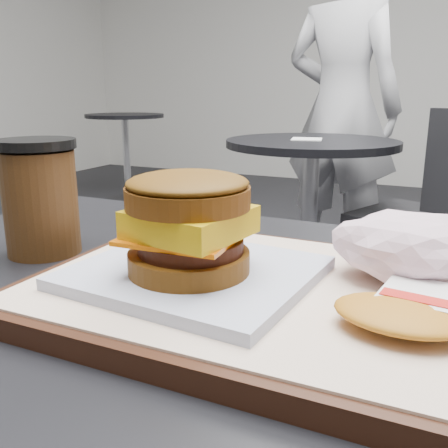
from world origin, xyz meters
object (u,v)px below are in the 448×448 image
(serving_tray, at_px, (261,293))
(breakfast_sandwich, at_px, (191,236))
(hash_brown, at_px, (427,312))
(neighbor_table, at_px, (310,188))
(patron, at_px, (341,109))
(neighbor_chair, at_px, (438,208))
(coffee_cup, at_px, (40,198))
(crumpled_wrapper, at_px, (413,247))

(serving_tray, relative_size, breakfast_sandwich, 1.87)
(serving_tray, xyz_separation_m, breakfast_sandwich, (-0.05, -0.02, 0.05))
(hash_brown, distance_m, neighbor_table, 1.76)
(hash_brown, bearing_deg, patron, 103.65)
(serving_tray, xyz_separation_m, patron, (-0.44, 2.30, 0.07))
(neighbor_table, distance_m, patron, 0.73)
(neighbor_chair, bearing_deg, patron, 129.10)
(patron, bearing_deg, hash_brown, 114.29)
(coffee_cup, height_order, patron, patron)
(serving_tray, xyz_separation_m, neighbor_table, (-0.40, 1.63, -0.23))
(serving_tray, distance_m, neighbor_chair, 1.67)
(serving_tray, height_order, crumpled_wrapper, crumpled_wrapper)
(hash_brown, bearing_deg, breakfast_sandwich, 178.45)
(coffee_cup, height_order, neighbor_chair, coffee_cup)
(hash_brown, height_order, crumpled_wrapper, crumpled_wrapper)
(neighbor_table, bearing_deg, neighbor_chair, 1.71)
(breakfast_sandwich, bearing_deg, neighbor_table, 101.90)
(patron, bearing_deg, neighbor_table, 103.42)
(breakfast_sandwich, distance_m, coffee_cup, 0.22)
(serving_tray, bearing_deg, hash_brown, -12.11)
(patron, bearing_deg, coffee_cup, 104.88)
(crumpled_wrapper, xyz_separation_m, patron, (-0.55, 2.24, 0.03))
(neighbor_chair, bearing_deg, hash_brown, -88.74)
(breakfast_sandwich, relative_size, neighbor_table, 0.27)
(breakfast_sandwich, distance_m, patron, 2.35)
(breakfast_sandwich, distance_m, crumpled_wrapper, 0.18)
(breakfast_sandwich, bearing_deg, neighbor_chair, 85.00)
(breakfast_sandwich, relative_size, neighbor_chair, 0.23)
(hash_brown, xyz_separation_m, neighbor_table, (-0.53, 1.66, -0.25))
(coffee_cup, relative_size, patron, 0.07)
(coffee_cup, bearing_deg, breakfast_sandwich, -13.55)
(serving_tray, bearing_deg, coffee_cup, 173.89)
(crumpled_wrapper, height_order, neighbor_chair, neighbor_chair)
(breakfast_sandwich, height_order, coffee_cup, coffee_cup)
(breakfast_sandwich, xyz_separation_m, crumpled_wrapper, (0.16, 0.08, -0.01))
(serving_tray, xyz_separation_m, hash_brown, (0.13, -0.03, 0.02))
(crumpled_wrapper, distance_m, patron, 2.31)
(hash_brown, distance_m, crumpled_wrapper, 0.09)
(neighbor_chair, distance_m, patron, 0.90)
(breakfast_sandwich, relative_size, hash_brown, 1.64)
(hash_brown, relative_size, neighbor_chair, 0.14)
(patron, bearing_deg, crumpled_wrapper, 114.34)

